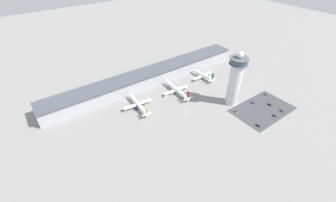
% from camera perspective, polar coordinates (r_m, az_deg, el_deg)
% --- Properties ---
extents(ground_plane, '(1000.00, 1000.00, 0.00)m').
position_cam_1_polar(ground_plane, '(229.98, 4.43, -2.80)').
color(ground_plane, gray).
extents(terminal_building, '(250.46, 25.00, 16.26)m').
position_cam_1_polar(terminal_building, '(272.55, -4.87, 6.13)').
color(terminal_building, '#B2B2B7').
rests_on(terminal_building, ground).
extents(control_tower, '(18.22, 18.22, 58.82)m').
position_cam_1_polar(control_tower, '(235.64, 16.73, 5.36)').
color(control_tower, silver).
rests_on(control_tower, ground).
extents(parking_lot_surface, '(64.00, 40.00, 0.01)m').
position_cam_1_polar(parking_lot_surface, '(252.47, 22.84, -1.97)').
color(parking_lot_surface, '#424247').
rests_on(parking_lot_surface, ground).
extents(airplane_gate_alpha, '(31.71, 41.60, 12.10)m').
position_cam_1_polar(airplane_gate_alpha, '(234.63, -7.65, -0.81)').
color(airplane_gate_alpha, white).
rests_on(airplane_gate_alpha, ground).
extents(airplane_gate_bravo, '(32.09, 43.87, 13.47)m').
position_cam_1_polar(airplane_gate_bravo, '(255.12, 2.21, 2.85)').
color(airplane_gate_bravo, white).
rests_on(airplane_gate_bravo, ground).
extents(airplane_gate_charlie, '(31.29, 32.54, 12.93)m').
position_cam_1_polar(airplane_gate_charlie, '(286.54, 8.92, 6.45)').
color(airplane_gate_charlie, white).
rests_on(airplane_gate_charlie, ground).
extents(service_truck_catering, '(5.60, 6.37, 2.67)m').
position_cam_1_polar(service_truck_catering, '(234.92, -8.08, -1.85)').
color(service_truck_catering, black).
rests_on(service_truck_catering, ground).
extents(service_truck_fuel, '(5.97, 5.92, 2.44)m').
position_cam_1_polar(service_truck_fuel, '(257.04, 3.35, 2.21)').
color(service_truck_fuel, black).
rests_on(service_truck_fuel, ground).
extents(service_truck_baggage, '(6.13, 2.98, 2.58)m').
position_cam_1_polar(service_truck_baggage, '(252.03, -0.41, 1.52)').
color(service_truck_baggage, black).
rests_on(service_truck_baggage, ground).
extents(car_green_van, '(1.87, 4.49, 1.35)m').
position_cam_1_polar(car_green_van, '(257.43, 20.69, -0.43)').
color(car_green_van, black).
rests_on(car_green_van, ground).
extents(car_blue_compact, '(1.92, 4.52, 1.39)m').
position_cam_1_polar(car_blue_compact, '(257.82, 26.88, -2.23)').
color(car_blue_compact, black).
rests_on(car_blue_compact, ground).
extents(car_red_hatchback, '(1.96, 4.49, 1.55)m').
position_cam_1_polar(car_red_hatchback, '(276.43, 23.58, 1.52)').
color(car_red_hatchback, black).
rests_on(car_red_hatchback, ground).
extents(car_yellow_taxi, '(1.97, 4.70, 1.38)m').
position_cam_1_polar(car_yellow_taxi, '(247.91, 25.36, -3.37)').
color(car_yellow_taxi, black).
rests_on(car_yellow_taxi, ground).
extents(car_white_wagon, '(1.82, 4.21, 1.40)m').
position_cam_1_polar(car_white_wagon, '(239.44, 16.84, -2.55)').
color(car_white_wagon, black).
rests_on(car_white_wagon, ground).
extents(car_grey_coupe, '(1.93, 4.16, 1.52)m').
position_cam_1_polar(car_grey_coupe, '(229.53, 21.87, -5.77)').
color(car_grey_coupe, black).
rests_on(car_grey_coupe, ground).
extents(car_maroon_suv, '(1.91, 4.27, 1.52)m').
position_cam_1_polar(car_maroon_suv, '(261.66, 24.35, -0.80)').
color(car_maroon_suv, black).
rests_on(car_maroon_suv, ground).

